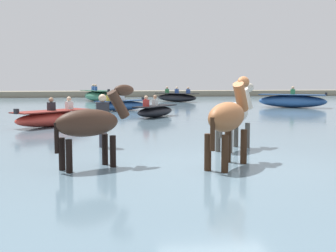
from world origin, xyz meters
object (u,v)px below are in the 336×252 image
horse_lead_pinto (235,115)px  person_onlooker_left (103,124)px  horse_flank_chestnut (228,119)px  boat_far_offshore (292,101)px  boat_distant_east (98,96)px  horse_trailing_dark_bay (91,125)px  boat_near_port (121,105)px  boat_mid_channel (52,118)px  boat_far_inshore (177,97)px  boat_near_starboard (155,111)px

horse_lead_pinto → person_onlooker_left: 3.34m
horse_flank_chestnut → boat_far_offshore: bearing=62.0°
boat_distant_east → person_onlooker_left: person_onlooker_left is taller
horse_trailing_dark_bay → boat_near_port: size_ratio=0.62×
horse_flank_chestnut → boat_near_port: size_ratio=0.67×
boat_near_port → boat_mid_channel: 8.14m
horse_flank_chestnut → boat_near_port: horse_flank_chestnut is taller
horse_trailing_dark_bay → boat_distant_east: size_ratio=0.46×
boat_far_inshore → boat_distant_east: size_ratio=0.82×
horse_lead_pinto → boat_far_offshore: 17.02m
horse_trailing_dark_bay → boat_near_starboard: (2.74, 11.43, -0.58)m
boat_far_offshore → boat_mid_channel: bearing=-147.0°
horse_flank_chestnut → person_onlooker_left: horse_flank_chestnut is taller
boat_near_port → boat_distant_east: (-1.22, 10.18, 0.13)m
boat_near_starboard → boat_mid_channel: 5.40m
boat_near_port → boat_distant_east: size_ratio=0.75×
horse_flank_chestnut → boat_far_inshore: (3.35, 24.70, -0.62)m
horse_lead_pinto → person_onlooker_left: horse_lead_pinto is taller
horse_lead_pinto → person_onlooker_left: bearing=165.0°
horse_lead_pinto → horse_trailing_dark_bay: horse_lead_pinto is taller
horse_trailing_dark_bay → boat_near_port: 15.76m
boat_near_port → boat_mid_channel: (-2.95, -7.58, 0.01)m
horse_trailing_dark_bay → boat_distant_east: 25.88m
boat_far_offshore → horse_trailing_dark_bay: bearing=-125.1°
horse_lead_pinto → boat_distant_east: (-3.26, 24.04, -0.44)m
boat_mid_channel → person_onlooker_left: (1.78, -5.42, 0.29)m
horse_flank_chestnut → boat_near_starboard: (0.05, 11.67, -0.68)m
boat_far_inshore → boat_near_starboard: 13.45m
boat_mid_channel → person_onlooker_left: person_onlooker_left is taller
boat_near_port → boat_distant_east: 10.26m
boat_near_port → boat_far_inshore: (4.61, 8.77, 0.04)m
boat_far_offshore → person_onlooker_left: size_ratio=2.53×
boat_far_offshore → boat_near_starboard: bearing=-149.5°
boat_near_port → boat_distant_east: bearing=96.8°
horse_lead_pinto → boat_far_inshore: (2.57, 22.63, -0.52)m
horse_lead_pinto → boat_near_port: (-2.04, 13.86, -0.56)m
person_onlooker_left → horse_trailing_dark_bay: bearing=-95.6°
boat_distant_east → person_onlooker_left: bearing=-89.9°
horse_lead_pinto → horse_flank_chestnut: bearing=-110.7°
horse_trailing_dark_bay → boat_near_port: bearing=84.8°
horse_flank_chestnut → boat_far_inshore: 24.94m
boat_far_inshore → boat_mid_channel: bearing=-114.8°
boat_near_port → boat_far_offshore: bearing=5.7°
person_onlooker_left → horse_flank_chestnut: bearing=-50.4°
boat_distant_east → boat_mid_channel: bearing=-95.6°
horse_lead_pinto → boat_far_inshore: size_ratio=0.57×
boat_far_offshore → person_onlooker_left: bearing=-129.3°
horse_lead_pinto → horse_flank_chestnut: (-0.78, -2.07, 0.10)m
boat_near_port → boat_far_inshore: boat_far_inshore is taller
boat_near_starboard → boat_mid_channel: bearing=-142.0°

